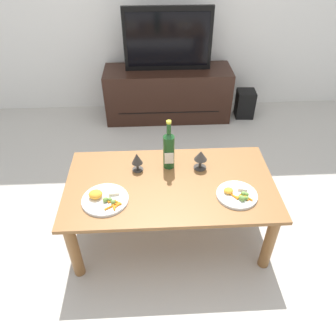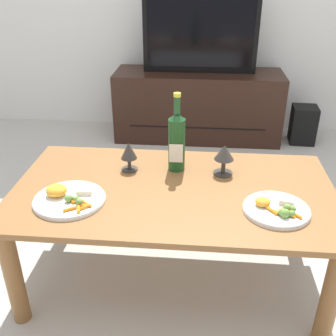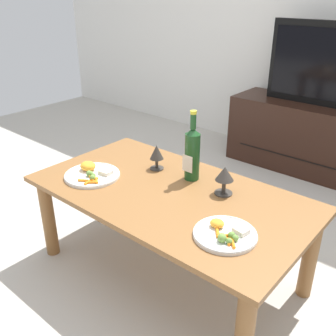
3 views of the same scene
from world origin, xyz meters
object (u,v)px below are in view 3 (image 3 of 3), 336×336
object	(u,v)px
tv_stand	(314,139)
goblet_left	(157,154)
tv_screen	(327,65)
goblet_right	(225,176)
dinner_plate_left	(92,174)
dining_table	(169,205)
dinner_plate_right	(225,234)
wine_bottle	(192,152)

from	to	relation	value
tv_stand	goblet_left	world-z (taller)	goblet_left
tv_screen	goblet_left	xyz separation A→B (m)	(-0.28, -1.54, -0.28)
tv_screen	goblet_right	size ratio (longest dim) A/B	6.26
dinner_plate_left	goblet_left	bearing A→B (deg)	55.54
dining_table	dinner_plate_right	world-z (taller)	dinner_plate_right
goblet_left	dinner_plate_right	bearing A→B (deg)	-24.97
tv_screen	goblet_left	world-z (taller)	tv_screen
dining_table	goblet_left	world-z (taller)	goblet_left
tv_stand	dining_table	bearing A→B (deg)	-92.42
goblet_left	dinner_plate_left	xyz separation A→B (m)	(-0.19, -0.28, -0.07)
goblet_right	dinner_plate_right	distance (m)	0.35
tv_stand	dinner_plate_left	size ratio (longest dim) A/B	4.69
tv_screen	dinner_plate_left	size ratio (longest dim) A/B	3.07
dining_table	tv_stand	xyz separation A→B (m)	(0.07, 1.68, -0.13)
tv_screen	dinner_plate_left	bearing A→B (deg)	-104.58
tv_stand	dinner_plate_left	bearing A→B (deg)	-104.56
tv_stand	wine_bottle	world-z (taller)	wine_bottle
tv_screen	dinner_plate_left	xyz separation A→B (m)	(-0.47, -1.82, -0.35)
goblet_left	goblet_right	xyz separation A→B (m)	(0.42, 0.00, 0.01)
dinner_plate_right	wine_bottle	bearing A→B (deg)	142.00
tv_stand	wine_bottle	xyz separation A→B (m)	(-0.07, -1.51, 0.35)
wine_bottle	dining_table	bearing A→B (deg)	-89.84
dining_table	tv_stand	distance (m)	1.69
dinner_plate_right	goblet_left	bearing A→B (deg)	155.03
goblet_left	goblet_right	size ratio (longest dim) A/B	0.97
dining_table	tv_screen	bearing A→B (deg)	87.58
dinner_plate_left	dinner_plate_right	world-z (taller)	dinner_plate_left
tv_stand	dinner_plate_right	size ratio (longest dim) A/B	5.25
dining_table	goblet_right	distance (m)	0.31
tv_screen	dinner_plate_right	xyz separation A→B (m)	(0.33, -1.82, -0.35)
dining_table	dinner_plate_right	bearing A→B (deg)	-19.18
dining_table	dinner_plate_right	size ratio (longest dim) A/B	5.32
dining_table	goblet_right	bearing A→B (deg)	34.74
dining_table	dinner_plate_right	distance (m)	0.43
dinner_plate_right	dining_table	bearing A→B (deg)	160.82
wine_bottle	goblet_right	distance (m)	0.22
dining_table	dinner_plate_left	size ratio (longest dim) A/B	4.75
dining_table	tv_stand	world-z (taller)	tv_stand
dining_table	goblet_right	size ratio (longest dim) A/B	9.68
dining_table	wine_bottle	world-z (taller)	wine_bottle
wine_bottle	dinner_plate_left	bearing A→B (deg)	-142.37
wine_bottle	goblet_left	xyz separation A→B (m)	(-0.21, -0.03, -0.06)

